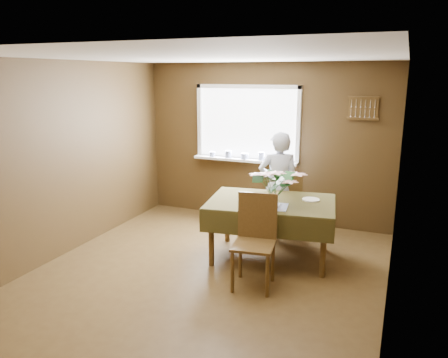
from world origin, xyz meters
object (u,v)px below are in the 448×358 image
at_px(chair_near, 255,237).
at_px(seated_woman, 278,186).
at_px(dining_table, 271,208).
at_px(chair_far, 286,202).
at_px(flower_bouquet, 274,182).

bearing_deg(chair_near, seated_woman, 88.46).
bearing_deg(chair_near, dining_table, 85.90).
relative_size(chair_far, chair_near, 0.92).
bearing_deg(flower_bouquet, chair_near, -94.71).
relative_size(seated_woman, flower_bouquet, 2.85).
height_order(chair_far, flower_bouquet, flower_bouquet).
relative_size(chair_near, seated_woman, 0.67).
relative_size(chair_near, flower_bouquet, 1.90).
relative_size(dining_table, chair_near, 1.66).
distance_m(chair_far, chair_near, 1.59).
height_order(chair_near, flower_bouquet, flower_bouquet).
bearing_deg(chair_near, flower_bouquet, 77.79).
xyz_separation_m(chair_far, chair_near, (0.07, -1.59, 0.04)).
bearing_deg(seated_woman, chair_near, 77.02).
height_order(chair_far, chair_near, chair_near).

